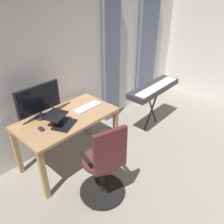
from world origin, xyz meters
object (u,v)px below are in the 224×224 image
desk (67,123)px  laptop (61,121)px  office_chair (104,167)px  computer_mouse (41,129)px  computer_monitor (39,100)px  computer_keyboard (87,107)px  piano_keyboard (154,89)px

desk → laptop: size_ratio=3.15×
office_chair → computer_mouse: bearing=123.7°
computer_monitor → computer_keyboard: computer_monitor is taller
desk → office_chair: office_chair is taller
office_chair → computer_mouse: 0.89m
computer_monitor → piano_keyboard: (-1.78, 0.58, -0.26)m
computer_keyboard → computer_monitor: bearing=-24.2°
laptop → computer_mouse: size_ratio=4.18×
laptop → desk: bearing=-172.0°
desk → piano_keyboard: piano_keyboard is taller
office_chair → piano_keyboard: 1.77m
desk → computer_keyboard: bearing=176.5°
desk → laptop: 0.24m
computer_keyboard → computer_mouse: computer_mouse is taller
office_chair → laptop: size_ratio=2.53×
office_chair → piano_keyboard: office_chair is taller
piano_keyboard → computer_mouse: bearing=-10.9°
office_chair → piano_keyboard: bearing=32.4°
desk → computer_keyboard: (-0.35, 0.02, 0.11)m
computer_keyboard → laptop: 0.52m
desk → office_chair: (0.14, 0.83, -0.15)m
computer_keyboard → computer_mouse: size_ratio=4.27×
office_chair → desk: bearing=96.7°
office_chair → laptop: office_chair is taller
computer_keyboard → piano_keyboard: piano_keyboard is taller
computer_monitor → computer_mouse: bearing=56.8°
computer_monitor → computer_mouse: (0.17, 0.26, -0.24)m
office_chair → computer_keyboard: (-0.49, -0.81, 0.26)m
office_chair → laptop: bearing=107.7°
laptop → piano_keyboard: laptop is taller
desk → piano_keyboard: bearing=167.6°
desk → computer_mouse: size_ratio=13.20×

